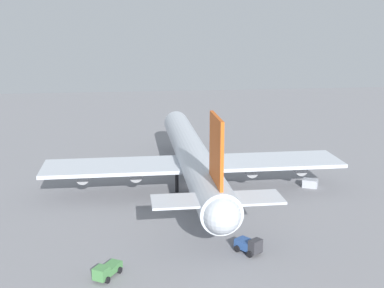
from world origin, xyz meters
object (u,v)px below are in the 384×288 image
object	(u,v)px
pushback_tractor	(107,270)
cargo_container_fore	(310,183)
cargo_airplane	(192,156)
fuel_truck	(249,245)
safety_cone_nose	(189,146)

from	to	relation	value
pushback_tractor	cargo_container_fore	xyz separation A→B (m)	(32.10, -39.57, -0.21)
cargo_container_fore	cargo_airplane	bearing A→B (deg)	82.25
fuel_truck	cargo_airplane	bearing A→B (deg)	7.99
cargo_airplane	cargo_container_fore	xyz separation A→B (m)	(-3.22, -23.63, -5.70)
cargo_container_fore	pushback_tractor	bearing A→B (deg)	129.05
pushback_tractor	fuel_truck	xyz separation A→B (m)	(4.64, -20.25, 0.19)
cargo_airplane	cargo_container_fore	bearing A→B (deg)	-97.75
fuel_truck	safety_cone_nose	size ratio (longest dim) A/B	7.11
fuel_truck	safety_cone_nose	distance (m)	62.89
safety_cone_nose	cargo_airplane	bearing A→B (deg)	174.09
pushback_tractor	safety_cone_nose	bearing A→B (deg)	-15.93
pushback_tractor	safety_cone_nose	xyz separation A→B (m)	(67.52, -19.27, -0.71)
cargo_airplane	fuel_truck	xyz separation A→B (m)	(-30.67, -4.31, -5.30)
pushback_tractor	cargo_container_fore	world-z (taller)	pushback_tractor
cargo_airplane	fuel_truck	distance (m)	31.42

